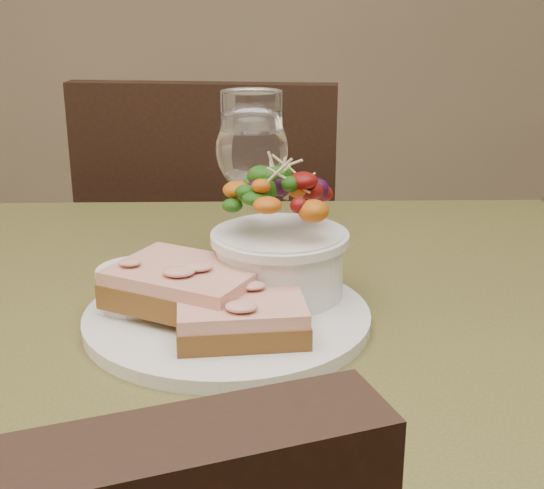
{
  "coord_description": "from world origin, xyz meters",
  "views": [
    {
      "loc": [
        -0.01,
        -0.64,
        1.04
      ],
      "look_at": [
        0.01,
        0.04,
        0.81
      ],
      "focal_mm": 50.0,
      "sensor_mm": 36.0,
      "label": 1
    }
  ],
  "objects_px": {
    "dinner_plate": "(227,317)",
    "sandwich_back": "(186,285)",
    "salad_bowl": "(280,234)",
    "sandwich_front": "(241,317)",
    "ramekin": "(138,285)",
    "wine_glass": "(252,155)",
    "chair_far": "(225,380)",
    "cafe_table": "(266,415)"
  },
  "relations": [
    {
      "from": "salad_bowl",
      "to": "dinner_plate",
      "type": "bearing_deg",
      "value": -139.29
    },
    {
      "from": "chair_far",
      "to": "salad_bowl",
      "type": "distance_m",
      "value": 0.86
    },
    {
      "from": "dinner_plate",
      "to": "sandwich_back",
      "type": "bearing_deg",
      "value": 178.68
    },
    {
      "from": "sandwich_front",
      "to": "ramekin",
      "type": "distance_m",
      "value": 0.11
    },
    {
      "from": "cafe_table",
      "to": "sandwich_front",
      "type": "bearing_deg",
      "value": -110.91
    },
    {
      "from": "sandwich_back",
      "to": "wine_glass",
      "type": "relative_size",
      "value": 0.9
    },
    {
      "from": "dinner_plate",
      "to": "chair_far",
      "type": "bearing_deg",
      "value": 92.93
    },
    {
      "from": "sandwich_front",
      "to": "salad_bowl",
      "type": "relative_size",
      "value": 0.91
    },
    {
      "from": "sandwich_back",
      "to": "ramekin",
      "type": "distance_m",
      "value": 0.05
    },
    {
      "from": "chair_far",
      "to": "dinner_plate",
      "type": "distance_m",
      "value": 0.86
    },
    {
      "from": "sandwich_front",
      "to": "wine_glass",
      "type": "relative_size",
      "value": 0.66
    },
    {
      "from": "sandwich_front",
      "to": "wine_glass",
      "type": "bearing_deg",
      "value": 81.84
    },
    {
      "from": "chair_far",
      "to": "sandwich_back",
      "type": "distance_m",
      "value": 0.87
    },
    {
      "from": "sandwich_back",
      "to": "ramekin",
      "type": "height_order",
      "value": "sandwich_back"
    },
    {
      "from": "dinner_plate",
      "to": "ramekin",
      "type": "bearing_deg",
      "value": 169.37
    },
    {
      "from": "sandwich_back",
      "to": "salad_bowl",
      "type": "distance_m",
      "value": 0.1
    },
    {
      "from": "cafe_table",
      "to": "chair_far",
      "type": "height_order",
      "value": "chair_far"
    },
    {
      "from": "sandwich_back",
      "to": "salad_bowl",
      "type": "relative_size",
      "value": 1.25
    },
    {
      "from": "sandwich_front",
      "to": "sandwich_back",
      "type": "relative_size",
      "value": 0.73
    },
    {
      "from": "chair_far",
      "to": "dinner_plate",
      "type": "relative_size",
      "value": 3.48
    },
    {
      "from": "chair_far",
      "to": "sandwich_back",
      "type": "xyz_separation_m",
      "value": [
        0.0,
        -0.72,
        0.49
      ]
    },
    {
      "from": "dinner_plate",
      "to": "wine_glass",
      "type": "relative_size",
      "value": 1.48
    },
    {
      "from": "sandwich_front",
      "to": "salad_bowl",
      "type": "bearing_deg",
      "value": 63.09
    },
    {
      "from": "ramekin",
      "to": "salad_bowl",
      "type": "distance_m",
      "value": 0.14
    },
    {
      "from": "dinner_plate",
      "to": "ramekin",
      "type": "distance_m",
      "value": 0.09
    },
    {
      "from": "dinner_plate",
      "to": "ramekin",
      "type": "height_order",
      "value": "ramekin"
    },
    {
      "from": "dinner_plate",
      "to": "sandwich_back",
      "type": "height_order",
      "value": "sandwich_back"
    },
    {
      "from": "sandwich_front",
      "to": "ramekin",
      "type": "bearing_deg",
      "value": 141.02
    },
    {
      "from": "sandwich_front",
      "to": "wine_glass",
      "type": "height_order",
      "value": "wine_glass"
    },
    {
      "from": "sandwich_front",
      "to": "salad_bowl",
      "type": "height_order",
      "value": "salad_bowl"
    },
    {
      "from": "wine_glass",
      "to": "dinner_plate",
      "type": "bearing_deg",
      "value": -98.61
    },
    {
      "from": "dinner_plate",
      "to": "salad_bowl",
      "type": "relative_size",
      "value": 2.04
    },
    {
      "from": "sandwich_front",
      "to": "sandwich_back",
      "type": "bearing_deg",
      "value": 130.17
    },
    {
      "from": "cafe_table",
      "to": "wine_glass",
      "type": "bearing_deg",
      "value": 94.99
    },
    {
      "from": "dinner_plate",
      "to": "sandwich_back",
      "type": "distance_m",
      "value": 0.05
    },
    {
      "from": "wine_glass",
      "to": "cafe_table",
      "type": "bearing_deg",
      "value": -85.01
    },
    {
      "from": "salad_bowl",
      "to": "wine_glass",
      "type": "xyz_separation_m",
      "value": [
        -0.03,
        0.11,
        0.05
      ]
    },
    {
      "from": "chair_far",
      "to": "dinner_plate",
      "type": "bearing_deg",
      "value": 99.63
    },
    {
      "from": "chair_far",
      "to": "wine_glass",
      "type": "relative_size",
      "value": 5.14
    },
    {
      "from": "chair_far",
      "to": "sandwich_front",
      "type": "xyz_separation_m",
      "value": [
        0.05,
        -0.77,
        0.48
      ]
    },
    {
      "from": "dinner_plate",
      "to": "sandwich_front",
      "type": "bearing_deg",
      "value": -74.09
    },
    {
      "from": "sandwich_front",
      "to": "dinner_plate",
      "type": "bearing_deg",
      "value": 100.42
    }
  ]
}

